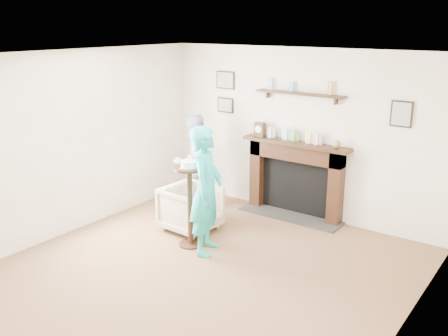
% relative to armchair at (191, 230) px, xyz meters
% --- Properties ---
extents(ground, '(5.00, 5.00, 0.00)m').
position_rel_armchair_xyz_m(ground, '(0.90, -1.02, 0.00)').
color(ground, brown).
rests_on(ground, ground).
extents(room_shell, '(4.54, 5.02, 2.52)m').
position_rel_armchair_xyz_m(room_shell, '(0.89, -0.33, 1.62)').
color(room_shell, beige).
rests_on(room_shell, ground).
extents(armchair, '(0.75, 0.73, 0.65)m').
position_rel_armchair_xyz_m(armchair, '(0.00, 0.00, 0.00)').
color(armchair, tan).
rests_on(armchair, ground).
extents(man, '(0.71, 0.83, 1.48)m').
position_rel_armchair_xyz_m(man, '(-0.59, 0.78, 0.00)').
color(man, silver).
rests_on(man, ground).
extents(woman, '(0.60, 0.71, 1.65)m').
position_rel_armchair_xyz_m(woman, '(0.60, -0.41, 0.00)').
color(woman, '#1EAC9E').
rests_on(woman, ground).
extents(pedestal_table, '(0.38, 0.38, 1.23)m').
position_rel_armchair_xyz_m(pedestal_table, '(0.31, -0.39, 0.76)').
color(pedestal_table, black).
rests_on(pedestal_table, ground).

